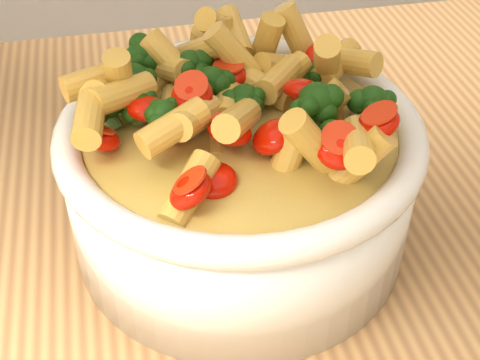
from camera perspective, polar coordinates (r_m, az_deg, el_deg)
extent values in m
cube|color=tan|center=(0.55, -8.23, -8.29)|extent=(1.20, 0.80, 0.04)
cylinder|color=tan|center=(1.25, 18.26, -6.41)|extent=(0.05, 0.05, 0.86)
cylinder|color=white|center=(0.52, 0.00, -0.44)|extent=(0.26, 0.26, 0.10)
ellipsoid|color=white|center=(0.54, 0.00, -3.07)|extent=(0.24, 0.24, 0.04)
torus|color=white|center=(0.49, 0.00, 4.25)|extent=(0.27, 0.27, 0.02)
ellipsoid|color=#E1C74C|center=(0.49, 0.00, 4.25)|extent=(0.23, 0.23, 0.03)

